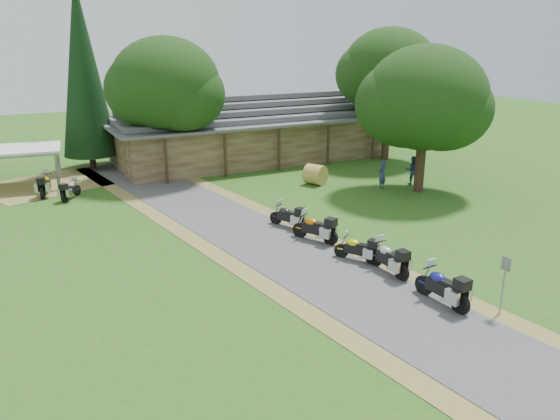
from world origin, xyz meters
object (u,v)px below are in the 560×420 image
carport (13,168)px  motorcycle_carport_b (70,189)px  lodge (252,127)px  motorcycle_row_a (442,285)px  motorcycle_row_c (357,247)px  hay_bale (315,175)px  motorcycle_row_b (389,257)px  motorcycle_carport_a (45,183)px  motorcycle_row_d (315,227)px  motorcycle_row_e (288,215)px

carport → motorcycle_carport_b: 5.10m
lodge → motorcycle_row_a: (-4.14, -24.95, -1.72)m
motorcycle_row_c → hay_bale: hay_bale is taller
motorcycle_row_b → motorcycle_carport_a: size_ratio=0.98×
motorcycle_row_d → motorcycle_row_a: bearing=158.5°
carport → hay_bale: (16.94, -7.88, -0.60)m
motorcycle_carport_b → hay_bale: 14.66m
motorcycle_row_d → motorcycle_row_e: bearing=-22.4°
motorcycle_row_c → carport: bearing=0.4°
motorcycle_row_d → motorcycle_row_b: bearing=162.4°
motorcycle_row_e → lodge: bearing=-44.2°
motorcycle_row_a → motorcycle_row_d: bearing=1.9°
motorcycle_row_a → hay_bale: bearing=-19.6°
motorcycle_row_a → lodge: bearing=-13.4°
motorcycle_row_e → motorcycle_carport_a: motorcycle_carport_a is taller
motorcycle_row_a → motorcycle_carport_b: size_ratio=1.20×
motorcycle_carport_b → hay_bale: (14.20, -3.63, 0.03)m
motorcycle_row_a → motorcycle_row_b: (-0.00, 2.95, -0.03)m
carport → motorcycle_row_e: 18.40m
motorcycle_row_e → hay_bale: motorcycle_row_e is taller
motorcycle_row_a → motorcycle_carport_a: motorcycle_row_a is taller
lodge → motorcycle_row_e: bearing=-108.4°
lodge → motorcycle_row_c: bearing=-102.5°
hay_bale → lodge: bearing=92.0°
carport → hay_bale: 18.69m
motorcycle_row_b → motorcycle_row_e: (-0.97, 6.62, -0.06)m
motorcycle_row_b → motorcycle_carport_b: size_ratio=1.15×
motorcycle_row_d → motorcycle_carport_a: (-10.19, 13.91, -0.00)m
lodge → carport: 16.70m
motorcycle_row_d → motorcycle_carport_b: bearing=8.5°
carport → motorcycle_carport_b: carport is taller
motorcycle_carport_a → hay_bale: motorcycle_carport_a is taller
motorcycle_row_d → motorcycle_carport_a: motorcycle_row_d is taller
motorcycle_row_c → motorcycle_carport_b: motorcycle_row_c is taller
lodge → motorcycle_row_b: bearing=-100.7°
motorcycle_row_d → hay_bale: 10.16m
motorcycle_row_b → motorcycle_row_d: bearing=8.5°
carport → lodge: bearing=10.3°
lodge → motorcycle_row_a: size_ratio=10.10×
carport → motorcycle_row_c: bearing=-51.4°
lodge → carport: (-16.62, -1.04, -1.22)m
lodge → motorcycle_carport_b: size_ratio=12.14×
lodge → carport: size_ratio=3.77×
motorcycle_row_c → motorcycle_row_e: motorcycle_row_e is taller
motorcycle_row_a → hay_bale: motorcycle_row_a is taller
lodge → motorcycle_row_a: bearing=-99.4°
motorcycle_row_b → motorcycle_row_d: size_ratio=0.98×
carport → motorcycle_row_b: bearing=-52.5°
motorcycle_row_d → motorcycle_row_c: bearing=159.7°
motorcycle_row_b → motorcycle_row_e: size_ratio=1.09×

